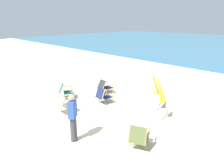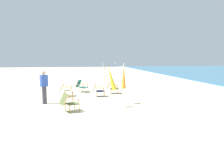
% 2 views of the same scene
% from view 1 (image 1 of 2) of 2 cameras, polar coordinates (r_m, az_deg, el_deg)
% --- Properties ---
extents(ground_plane, '(80.00, 80.00, 0.00)m').
position_cam_1_polar(ground_plane, '(8.34, -0.86, -9.36)').
color(ground_plane, beige).
extents(surf_band, '(80.00, 1.10, 0.06)m').
position_cam_1_polar(surf_band, '(16.63, 24.91, 3.07)').
color(surf_band, white).
rests_on(surf_band, ground).
extents(beach_chair_back_left, '(0.69, 0.84, 0.78)m').
position_cam_1_polar(beach_chair_back_left, '(10.70, -2.09, -0.61)').
color(beach_chair_back_left, '#28282D').
rests_on(beach_chair_back_left, ground).
extents(beach_chair_far_center, '(0.83, 0.91, 0.79)m').
position_cam_1_polar(beach_chair_far_center, '(6.40, 7.66, -14.35)').
color(beach_chair_far_center, '#515B33').
rests_on(beach_chair_far_center, ground).
extents(beach_chair_front_right, '(0.64, 0.73, 0.82)m').
position_cam_1_polar(beach_chair_front_right, '(9.44, -2.55, -3.17)').
color(beach_chair_front_right, '#19234C').
rests_on(beach_chair_front_right, ground).
extents(beach_chair_back_right, '(0.63, 0.78, 0.79)m').
position_cam_1_polar(beach_chair_back_right, '(8.73, -13.45, -5.51)').
color(beach_chair_back_right, beige).
rests_on(beach_chair_back_right, ground).
extents(beach_chair_front_left, '(0.84, 0.90, 0.80)m').
position_cam_1_polar(beach_chair_front_left, '(10.28, -13.22, -1.85)').
color(beach_chair_front_left, '#196066').
rests_on(beach_chair_front_left, ground).
extents(umbrella_furled_yellow, '(0.49, 0.66, 2.05)m').
position_cam_1_polar(umbrella_furled_yellow, '(7.70, 13.55, -1.46)').
color(umbrella_furled_yellow, '#B7B2A8').
rests_on(umbrella_furled_yellow, ground).
extents(umbrella_furled_orange, '(0.82, 0.34, 2.01)m').
position_cam_1_polar(umbrella_furled_orange, '(8.67, 12.04, 0.66)').
color(umbrella_furled_orange, '#B7B2A8').
rests_on(umbrella_furled_orange, ground).
extents(person_near_chairs, '(0.36, 0.39, 1.63)m').
position_cam_1_polar(person_near_chairs, '(6.58, -11.13, -9.44)').
color(person_near_chairs, '#383842').
rests_on(person_near_chairs, ground).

